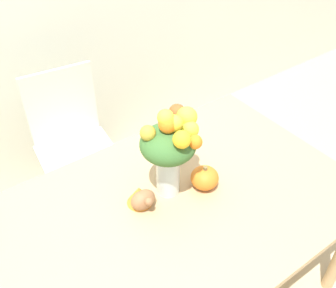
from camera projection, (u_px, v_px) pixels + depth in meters
name	position (u px, v px, depth m)	size (l,w,h in m)	color
dining_table	(177.00, 216.00, 1.68)	(1.52, 0.99, 0.72)	tan
flower_vase	(170.00, 147.00, 1.54)	(0.26, 0.24, 0.41)	silver
pumpkin	(205.00, 178.00, 1.68)	(0.12, 0.12, 0.11)	orange
turkey_figurine	(141.00, 197.00, 1.60)	(0.11, 0.14, 0.09)	#936642
dining_chair_near_window	(75.00, 147.00, 2.28)	(0.47, 0.47, 0.93)	silver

